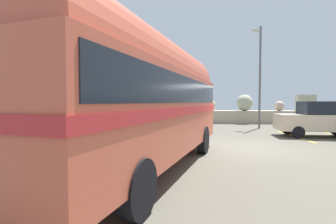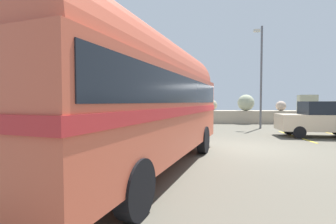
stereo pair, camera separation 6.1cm
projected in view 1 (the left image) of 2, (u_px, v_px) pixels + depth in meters
name	position (u px, v px, depth m)	size (l,w,h in m)	color
ground	(244.00, 148.00, 9.71)	(32.00, 26.00, 0.02)	#5B5549
breakwater	(208.00, 114.00, 21.43)	(31.36, 2.12, 2.48)	#B6A78E
vintage_coach	(144.00, 95.00, 6.55)	(4.65, 8.91, 3.70)	black
parked_car_nearest	(320.00, 119.00, 12.79)	(4.22, 2.01, 1.86)	black
lamp_post	(259.00, 72.00, 16.90)	(0.44, 0.91, 7.04)	#5B5B60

